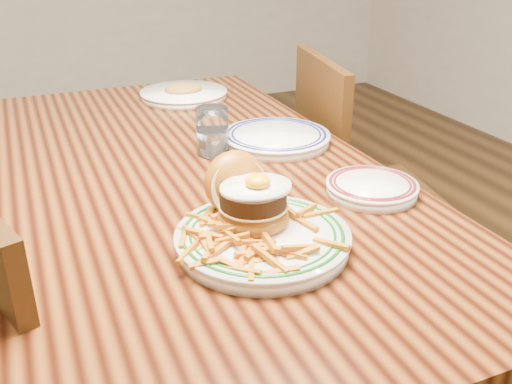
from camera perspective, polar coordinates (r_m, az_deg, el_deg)
name	(u,v)px	position (r m, az deg, el deg)	size (l,w,h in m)	color
table	(192,202)	(1.38, -6.42, -0.99)	(0.85, 1.60, 0.75)	black
chair_right	(352,187)	(1.89, 9.56, 0.51)	(0.49, 0.49, 0.91)	#3B210C
main_plate	(258,223)	(1.00, 0.20, -3.09)	(0.31, 0.32, 0.15)	white
side_plate	(372,187)	(1.22, 11.51, 0.51)	(0.19, 0.19, 0.03)	white
rear_plate	(276,137)	(1.48, 2.03, 5.50)	(0.28, 0.28, 0.03)	white
water_glass	(212,134)	(1.40, -4.39, 5.80)	(0.08, 0.08, 0.12)	white
far_plate	(184,94)	(1.90, -7.22, 9.74)	(0.28, 0.28, 0.05)	white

